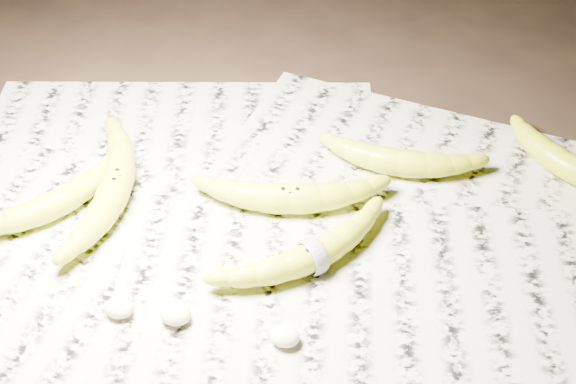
% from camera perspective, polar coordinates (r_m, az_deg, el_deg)
% --- Properties ---
extents(ground, '(3.00, 3.00, 0.00)m').
position_cam_1_polar(ground, '(0.97, -0.68, -2.93)').
color(ground, black).
rests_on(ground, ground).
extents(newspaper_patch, '(0.90, 0.70, 0.01)m').
position_cam_1_polar(newspaper_patch, '(0.96, -1.96, -3.49)').
color(newspaper_patch, '#AAA691').
rests_on(newspaper_patch, ground).
extents(banana_left_a, '(0.09, 0.24, 0.04)m').
position_cam_1_polar(banana_left_a, '(1.02, -12.17, 0.57)').
color(banana_left_a, '#BAC118').
rests_on(banana_left_a, newspaper_patch).
extents(banana_left_b, '(0.16, 0.18, 0.04)m').
position_cam_1_polar(banana_left_b, '(1.02, -16.31, -0.69)').
color(banana_left_b, '#BAC118').
rests_on(banana_left_b, newspaper_patch).
extents(banana_center, '(0.22, 0.10, 0.04)m').
position_cam_1_polar(banana_center, '(0.98, 0.16, -0.32)').
color(banana_center, '#BAC118').
rests_on(banana_center, newspaper_patch).
extents(banana_taped, '(0.19, 0.19, 0.04)m').
position_cam_1_polar(banana_taped, '(0.91, 1.78, -4.43)').
color(banana_taped, '#BAC118').
rests_on(banana_taped, newspaper_patch).
extents(banana_upper_a, '(0.19, 0.07, 0.04)m').
position_cam_1_polar(banana_upper_a, '(1.04, 7.89, 2.26)').
color(banana_upper_a, '#BAC118').
rests_on(banana_upper_a, newspaper_patch).
extents(banana_upper_b, '(0.18, 0.16, 0.04)m').
position_cam_1_polar(banana_upper_b, '(1.09, 19.07, 2.05)').
color(banana_upper_b, '#BAC118').
rests_on(banana_upper_b, newspaper_patch).
extents(measuring_tape, '(0.03, 0.04, 0.04)m').
position_cam_1_polar(measuring_tape, '(0.91, 1.78, -4.43)').
color(measuring_tape, white).
rests_on(measuring_tape, newspaper_patch).
extents(flesh_chunk_a, '(0.03, 0.03, 0.02)m').
position_cam_1_polar(flesh_chunk_a, '(0.89, -11.97, -7.90)').
color(flesh_chunk_a, '#FBF2C2').
rests_on(flesh_chunk_a, newspaper_patch).
extents(flesh_chunk_b, '(0.03, 0.03, 0.02)m').
position_cam_1_polar(flesh_chunk_b, '(0.88, -8.03, -8.45)').
color(flesh_chunk_b, '#FBF2C2').
rests_on(flesh_chunk_b, newspaper_patch).
extents(flesh_chunk_c, '(0.03, 0.03, 0.02)m').
position_cam_1_polar(flesh_chunk_c, '(0.85, -0.23, -10.06)').
color(flesh_chunk_c, '#FBF2C2').
rests_on(flesh_chunk_c, newspaper_patch).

